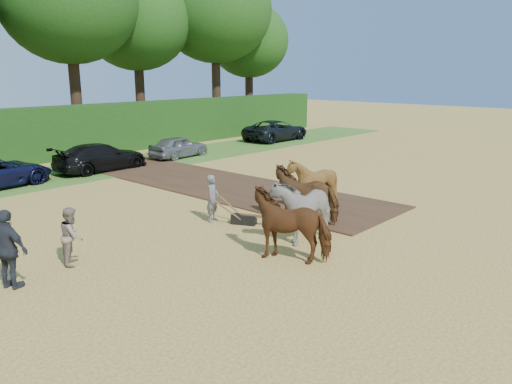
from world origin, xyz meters
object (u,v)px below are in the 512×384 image
at_px(parked_cars, 108,155).
at_px(plough_team, 301,201).
at_px(spectator_near, 72,236).
at_px(spectator_far, 8,250).

bearing_deg(parked_cars, plough_team, -96.62).
bearing_deg(spectator_near, spectator_far, 141.37).
xyz_separation_m(spectator_near, parked_cars, (7.95, 11.06, -0.07)).
xyz_separation_m(plough_team, parked_cars, (1.59, 13.74, -0.26)).
relative_size(plough_team, parked_cars, 0.18).
xyz_separation_m(spectator_near, plough_team, (6.35, -2.68, 0.19)).
bearing_deg(spectator_near, parked_cars, 4.01).
bearing_deg(spectator_far, spectator_near, -98.63).
xyz_separation_m(spectator_far, parked_cars, (9.70, 11.42, -0.26)).
bearing_deg(plough_team, spectator_near, 157.13).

